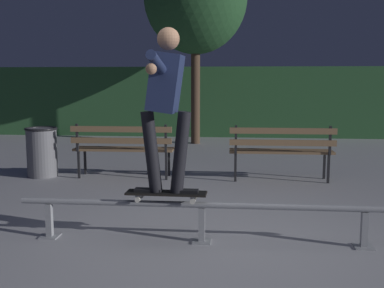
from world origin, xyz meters
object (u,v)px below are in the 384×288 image
Objects in this scene: park_bench_leftmost at (123,145)px; park_bench_left_center at (282,147)px; skateboard at (166,194)px; trash_can at (42,151)px; skateboarder at (166,96)px; grind_rail at (202,211)px.

park_bench_left_center is (2.49, 0.00, 0.00)m from park_bench_leftmost.
skateboard is at bearing -68.38° from park_bench_leftmost.
trash_can is (-2.48, 2.87, -0.06)m from skateboard.
park_bench_leftmost is 1.35m from trash_can.
trash_can is (-1.35, 0.01, -0.12)m from park_bench_leftmost.
skateboard is 3.07m from park_bench_leftmost.
skateboarder reaches higher than park_bench_left_center.
skateboarder is at bearing -49.10° from trash_can.
skateboard reaches higher than grind_rail.
skateboard is (-0.34, 0.00, 0.17)m from grind_rail.
grind_rail is 4.59× the size of skateboard.
grind_rail is 2.31× the size of skateboarder.
park_bench_left_center is at bearing -0.16° from trash_can.
park_bench_leftmost is (-1.13, 2.86, 0.06)m from skateboard.
park_bench_leftmost is at bearing 111.62° from skateboard.
grind_rail is at bearing -109.56° from park_bench_left_center.
skateboarder is 3.20m from park_bench_leftmost.
park_bench_leftmost is (-1.14, 2.86, -0.87)m from skateboarder.
skateboarder reaches higher than skateboard.
trash_can is (-2.48, 2.87, -1.00)m from skateboarder.
trash_can is (-2.82, 2.87, 0.11)m from grind_rail.
grind_rail is at bearing -45.43° from trash_can.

